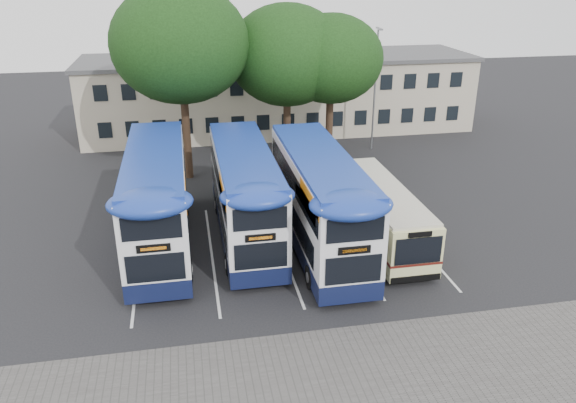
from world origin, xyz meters
The scene contains 12 objects.
ground centered at (0.00, 0.00, 0.00)m, with size 120.00×120.00×0.00m, color black.
paving_strip centered at (-2.00, -5.00, 0.01)m, with size 40.00×6.00×0.01m, color #595654.
bay_lines centered at (-3.75, 5.00, 0.01)m, with size 14.12×11.00×0.01m.
depot_building centered at (0.00, 26.99, 3.15)m, with size 32.40×8.40×6.20m.
lamp_post centered at (6.00, 19.97, 5.08)m, with size 0.25×1.05×9.06m.
tree_left centered at (-8.01, 16.28, 8.69)m, with size 8.55×8.55×12.35m.
tree_mid centered at (-1.10, 17.60, 7.64)m, with size 7.87×7.87×11.00m.
tree_right centered at (1.77, 16.99, 7.40)m, with size 6.92×6.92×10.36m.
bus_dd_left centered at (-9.67, 6.61, 2.70)m, with size 2.86×11.78×4.91m.
bus_dd_mid centered at (-5.33, 6.73, 2.60)m, with size 2.75×11.34×4.73m.
bus_dd_right centered at (-1.87, 4.97, 2.69)m, with size 2.84×11.71×4.88m.
bus_single centered at (1.43, 5.22, 1.63)m, with size 2.46×9.66×2.88m.
Camera 1 is at (-8.10, -19.70, 13.27)m, focal length 35.00 mm.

